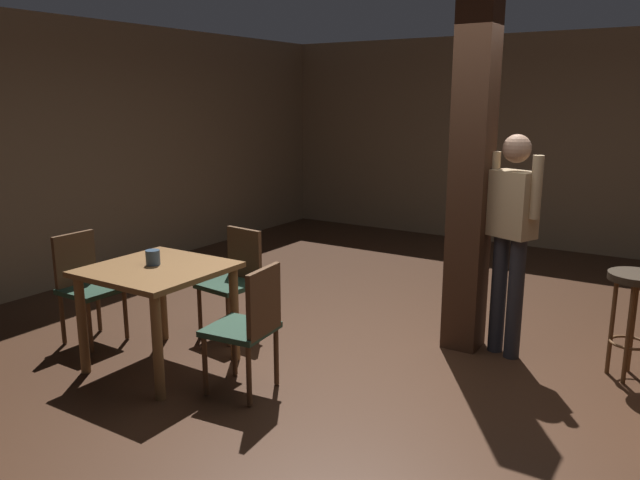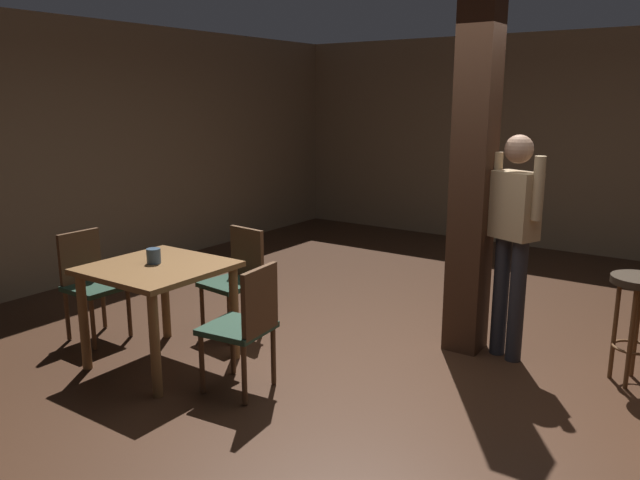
# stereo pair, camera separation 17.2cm
# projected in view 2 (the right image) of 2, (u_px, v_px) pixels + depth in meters

# --- Properties ---
(ground_plane) EXTENTS (10.80, 10.80, 0.00)m
(ground_plane) POSITION_uv_depth(u_px,v_px,m) (404.00, 366.00, 4.71)
(ground_plane) COLOR #382114
(wall_back) EXTENTS (8.00, 0.10, 2.80)m
(wall_back) POSITION_uv_depth(u_px,v_px,m) (569.00, 144.00, 8.00)
(wall_back) COLOR #756047
(wall_back) RESTS_ON ground_plane
(wall_left) EXTENTS (0.10, 9.00, 2.80)m
(wall_left) POSITION_uv_depth(u_px,v_px,m) (71.00, 154.00, 6.62)
(wall_left) COLOR #756047
(wall_left) RESTS_ON ground_plane
(pillar) EXTENTS (0.28, 0.28, 2.80)m
(pillar) POSITION_uv_depth(u_px,v_px,m) (473.00, 176.00, 4.75)
(pillar) COLOR #382114
(pillar) RESTS_ON ground_plane
(dining_table) EXTENTS (0.92, 0.92, 0.78)m
(dining_table) POSITION_uv_depth(u_px,v_px,m) (158.00, 283.00, 4.62)
(dining_table) COLOR brown
(dining_table) RESTS_ON ground_plane
(chair_north) EXTENTS (0.46, 0.46, 0.89)m
(chair_north) POSITION_uv_depth(u_px,v_px,m) (237.00, 275.00, 5.29)
(chair_north) COLOR #1E3828
(chair_north) RESTS_ON ground_plane
(chair_east) EXTENTS (0.46, 0.46, 0.89)m
(chair_east) POSITION_uv_depth(u_px,v_px,m) (246.00, 322.00, 4.19)
(chair_east) COLOR #1E3828
(chair_east) RESTS_ON ground_plane
(chair_west) EXTENTS (0.43, 0.43, 0.89)m
(chair_west) POSITION_uv_depth(u_px,v_px,m) (90.00, 279.00, 5.18)
(chair_west) COLOR #1E3828
(chair_west) RESTS_ON ground_plane
(napkin_cup) EXTENTS (0.10, 0.10, 0.11)m
(napkin_cup) POSITION_uv_depth(u_px,v_px,m) (154.00, 256.00, 4.63)
(napkin_cup) COLOR #33475B
(napkin_cup) RESTS_ON dining_table
(standing_person) EXTENTS (0.46, 0.32, 1.72)m
(standing_person) POSITION_uv_depth(u_px,v_px,m) (513.00, 231.00, 4.66)
(standing_person) COLOR tan
(standing_person) RESTS_ON ground_plane
(bar_stool_near) EXTENTS (0.38, 0.38, 0.78)m
(bar_stool_near) POSITION_uv_depth(u_px,v_px,m) (637.00, 303.00, 4.31)
(bar_stool_near) COLOR #2D2319
(bar_stool_near) RESTS_ON ground_plane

